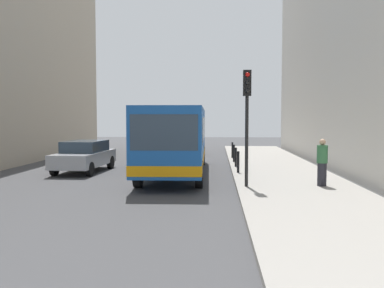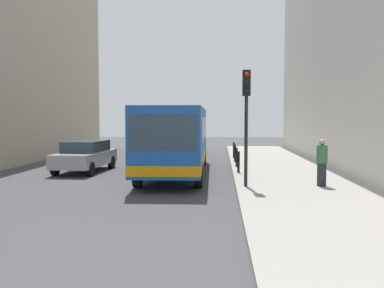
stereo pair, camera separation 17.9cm
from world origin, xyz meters
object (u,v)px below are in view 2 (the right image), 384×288
traffic_light (246,106)px  bollard_farthest (234,150)px  car_beside_bus (85,155)px  bollard_far (235,153)px  bollard_near (239,162)px  car_behind_bus (187,143)px  bus (177,136)px  bollard_mid (237,157)px  pedestrian_near_signal (322,163)px

traffic_light → bollard_farthest: size_ratio=4.32×
car_beside_bus → bollard_far: size_ratio=4.74×
car_beside_bus → bollard_near: car_beside_bus is taller
traffic_light → car_beside_bus: bearing=146.5°
bollard_near → bollard_far: bearing=90.0°
car_beside_bus → car_behind_bus: 10.76m
bus → bollard_farthest: 7.07m
bus → bollard_far: size_ratio=11.65×
bus → car_beside_bus: (-4.46, 0.42, -0.94)m
car_behind_bus → car_beside_bus: bearing=70.4°
bollard_near → car_beside_bus: bearing=171.6°
traffic_light → bollard_mid: traffic_light is taller
bus → traffic_light: traffic_light is taller
car_beside_bus → traffic_light: bearing=149.8°
bollard_far → bollard_farthest: size_ratio=1.00×
bus → bollard_farthest: bearing=-114.8°
traffic_light → pedestrian_near_signal: traffic_light is taller
bollard_near → bollard_mid: bearing=90.0°
bollard_mid → pedestrian_near_signal: size_ratio=0.56×
car_beside_bus → bollard_mid: bearing=-166.7°
car_beside_bus → bollard_far: 8.12m
bus → bollard_far: 5.04m
bus → traffic_light: bearing=122.0°
bus → pedestrian_near_signal: (5.61, -4.20, -0.74)m
bus → traffic_light: size_ratio=2.70×
car_behind_bus → pedestrian_near_signal: bearing=115.0°
bus → car_beside_bus: 4.58m
car_beside_bus → bollard_far: bearing=-150.1°
bollard_near → pedestrian_near_signal: bearing=-51.7°
bollard_mid → pedestrian_near_signal: pedestrian_near_signal is taller
bollard_mid → traffic_light: bearing=-89.1°
bollard_near → bollard_mid: same height
bollard_mid → bollard_farthest: 4.70m
bus → bollard_farthest: bus is taller
bollard_near → bollard_farthest: bearing=90.0°
car_beside_bus → bollard_near: size_ratio=4.74×
bollard_near → bollard_far: 4.70m
bollard_far → bus: bearing=-124.8°
pedestrian_near_signal → car_beside_bus: bearing=-127.6°
car_behind_bus → bollard_mid: car_behind_bus is taller
car_behind_bus → bollard_farthest: (3.19, -3.99, -0.16)m
bus → traffic_light: 5.48m
bus → car_beside_bus: bearing=-6.4°
car_behind_bus → bollard_far: 7.10m
car_beside_bus → traffic_light: size_ratio=1.10×
bollard_near → bus: bearing=166.9°
traffic_light → bollard_near: traffic_light is taller
bollard_farthest → bollard_mid: bearing=-90.0°
bollard_far → bollard_farthest: same height
car_beside_bus → bollard_near: (7.27, -1.07, -0.16)m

